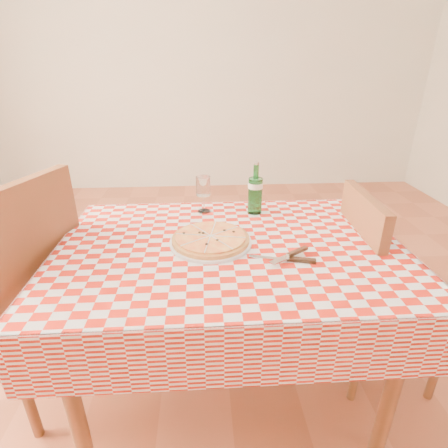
# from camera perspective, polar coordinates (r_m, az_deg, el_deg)

# --- Properties ---
(dining_table) EXTENTS (1.20, 0.80, 0.75)m
(dining_table) POSITION_cam_1_polar(r_m,az_deg,el_deg) (1.37, 1.00, -7.07)
(dining_table) COLOR brown
(dining_table) RESTS_ON ground
(tablecloth) EXTENTS (1.30, 0.90, 0.01)m
(tablecloth) POSITION_cam_1_polar(r_m,az_deg,el_deg) (1.32, 1.03, -3.58)
(tablecloth) COLOR #B1170A
(tablecloth) RESTS_ON dining_table
(chair_near) EXTENTS (0.43, 0.43, 0.91)m
(chair_near) POSITION_cam_1_polar(r_m,az_deg,el_deg) (1.69, 23.47, -8.23)
(chair_near) COLOR brown
(chair_near) RESTS_ON ground
(chair_far) EXTENTS (0.58, 0.58, 1.02)m
(chair_far) POSITION_cam_1_polar(r_m,az_deg,el_deg) (1.62, -30.18, -8.53)
(chair_far) COLOR brown
(chair_far) RESTS_ON ground
(pizza_plate) EXTENTS (0.37, 0.37, 0.04)m
(pizza_plate) POSITION_cam_1_polar(r_m,az_deg,el_deg) (1.32, -2.19, -2.39)
(pizza_plate) COLOR #D28C46
(pizza_plate) RESTS_ON tablecloth
(water_bottle) EXTENTS (0.09, 0.09, 0.24)m
(water_bottle) POSITION_cam_1_polar(r_m,az_deg,el_deg) (1.57, 5.15, 5.88)
(water_bottle) COLOR #186124
(water_bottle) RESTS_ON tablecloth
(wine_glass) EXTENTS (0.08, 0.08, 0.17)m
(wine_glass) POSITION_cam_1_polar(r_m,az_deg,el_deg) (1.59, -3.37, 4.85)
(wine_glass) COLOR white
(wine_glass) RESTS_ON tablecloth
(cutlery) EXTENTS (0.28, 0.25, 0.03)m
(cutlery) POSITION_cam_1_polar(r_m,az_deg,el_deg) (1.23, 10.31, -5.32)
(cutlery) COLOR silver
(cutlery) RESTS_ON tablecloth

